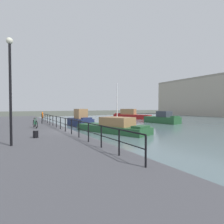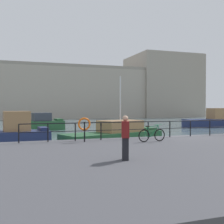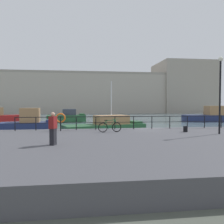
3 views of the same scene
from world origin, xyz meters
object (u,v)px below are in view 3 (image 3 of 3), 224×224
object	(u,v)px
mooring_bollard	(185,129)
quay_lamp_post	(220,86)
parked_bicycle	(110,127)
moored_green_narrowboat	(28,125)
moored_small_launch	(107,125)
moored_harbor_tender	(215,115)
standing_person	(53,128)
harbor_building	(122,93)
moored_blue_motorboat	(67,117)
life_ring_stand	(61,118)

from	to	relation	value
mooring_bollard	quay_lamp_post	world-z (taller)	quay_lamp_post
parked_bicycle	moored_green_narrowboat	bearing A→B (deg)	131.24
moored_small_launch	mooring_bollard	distance (m)	10.07
moored_harbor_tender	mooring_bollard	world-z (taller)	moored_harbor_tender
parked_bicycle	moored_small_launch	bearing A→B (deg)	79.82
moored_harbor_tender	standing_person	world-z (taller)	moored_harbor_tender
moored_green_narrowboat	harbor_building	bearing A→B (deg)	64.86
quay_lamp_post	standing_person	world-z (taller)	quay_lamp_post
harbor_building	parked_bicycle	world-z (taller)	harbor_building
harbor_building	parked_bicycle	bearing A→B (deg)	-100.92
moored_harbor_tender	standing_person	xyz separation A→B (m)	(-23.96, -23.73, 0.73)
harbor_building	mooring_bollard	distance (m)	59.11
harbor_building	parked_bicycle	xyz separation A→B (m)	(-11.19, -57.98, -5.40)
moored_blue_motorboat	moored_small_launch	bearing A→B (deg)	-76.39
moored_blue_motorboat	mooring_bollard	bearing A→B (deg)	-73.25
moored_green_narrowboat	quay_lamp_post	size ratio (longest dim) A/B	1.00
parked_bicycle	life_ring_stand	distance (m)	3.93
moored_blue_motorboat	moored_green_narrowboat	bearing A→B (deg)	-109.29
moored_small_launch	mooring_bollard	world-z (taller)	moored_small_launch
moored_small_launch	mooring_bollard	size ratio (longest dim) A/B	21.58
moored_small_launch	moored_harbor_tender	bearing A→B (deg)	9.82
harbor_building	moored_small_launch	bearing A→B (deg)	-101.89
mooring_bollard	life_ring_stand	size ratio (longest dim) A/B	0.31
moored_green_narrowboat	moored_small_launch	bearing A→B (deg)	2.05
mooring_bollard	moored_blue_motorboat	bearing A→B (deg)	115.01
harbor_building	moored_blue_motorboat	world-z (taller)	harbor_building
mooring_bollard	moored_small_launch	bearing A→B (deg)	119.55
harbor_building	moored_small_launch	world-z (taller)	harbor_building
moored_harbor_tender	quay_lamp_post	bearing A→B (deg)	-118.48
moored_green_narrowboat	moored_harbor_tender	world-z (taller)	moored_harbor_tender
moored_harbor_tender	life_ring_stand	distance (m)	30.04
moored_blue_motorboat	quay_lamp_post	world-z (taller)	quay_lamp_post
moored_green_narrowboat	life_ring_stand	bearing A→B (deg)	-62.12
harbor_building	moored_blue_motorboat	xyz separation A→B (m)	(-15.90, -36.35, -5.93)
quay_lamp_post	moored_blue_motorboat	bearing A→B (deg)	117.42
parked_bicycle	quay_lamp_post	world-z (taller)	quay_lamp_post
life_ring_stand	standing_person	distance (m)	5.91
moored_small_launch	life_ring_stand	world-z (taller)	moored_small_launch
moored_blue_motorboat	standing_person	bearing A→B (deg)	-95.61
mooring_bollard	standing_person	distance (m)	10.06
moored_harbor_tender	standing_person	distance (m)	33.73
moored_harbor_tender	mooring_bollard	size ratio (longest dim) A/B	22.79
quay_lamp_post	harbor_building	bearing A→B (deg)	86.49
moored_green_narrowboat	quay_lamp_post	bearing A→B (deg)	-36.03
life_ring_stand	moored_small_launch	bearing A→B (deg)	57.75
moored_green_narrowboat	quay_lamp_post	world-z (taller)	quay_lamp_post
harbor_building	quay_lamp_post	bearing A→B (deg)	-93.51
parked_bicycle	mooring_bollard	size ratio (longest dim) A/B	4.02
harbor_building	moored_small_launch	distance (m)	51.28
harbor_building	quay_lamp_post	distance (m)	60.09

